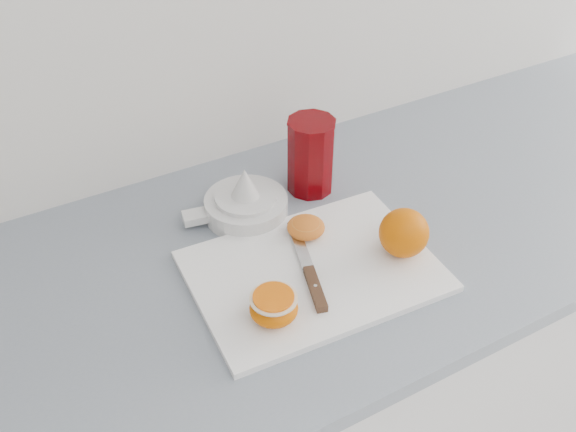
% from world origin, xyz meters
% --- Properties ---
extents(counter, '(2.37, 0.64, 0.89)m').
position_xyz_m(counter, '(-0.12, 1.70, 0.45)').
color(counter, white).
rests_on(counter, ground).
extents(cutting_board, '(0.40, 0.29, 0.01)m').
position_xyz_m(cutting_board, '(-0.16, 1.63, 0.90)').
color(cutting_board, white).
rests_on(cutting_board, counter).
extents(whole_orange, '(0.08, 0.08, 0.08)m').
position_xyz_m(whole_orange, '(-0.01, 1.59, 0.94)').
color(whole_orange, '#D05500').
rests_on(whole_orange, cutting_board).
extents(half_orange, '(0.07, 0.07, 0.04)m').
position_xyz_m(half_orange, '(-0.26, 1.56, 0.92)').
color(half_orange, '#D05500').
rests_on(half_orange, cutting_board).
extents(squeezed_shell, '(0.06, 0.06, 0.03)m').
position_xyz_m(squeezed_shell, '(-0.13, 1.70, 0.92)').
color(squeezed_shell, '#D0631B').
rests_on(squeezed_shell, cutting_board).
extents(paring_knife, '(0.08, 0.20, 0.01)m').
position_xyz_m(paring_knife, '(-0.18, 1.60, 0.91)').
color(paring_knife, '#46291A').
rests_on(paring_knife, cutting_board).
extents(citrus_juicer, '(0.19, 0.15, 0.10)m').
position_xyz_m(citrus_juicer, '(-0.19, 1.81, 0.92)').
color(citrus_juicer, white).
rests_on(citrus_juicer, counter).
extents(red_tumbler, '(0.09, 0.09, 0.14)m').
position_xyz_m(red_tumbler, '(-0.05, 1.83, 0.96)').
color(red_tumbler, '#600004').
rests_on(red_tumbler, counter).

